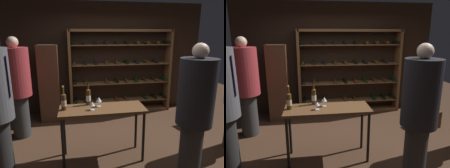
# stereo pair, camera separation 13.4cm
# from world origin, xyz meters

# --- Properties ---
(ground_plane) EXTENTS (10.05, 10.05, 0.00)m
(ground_plane) POSITION_xyz_m (0.00, 0.00, 0.00)
(ground_plane) COLOR #472D1E
(back_wall) EXTENTS (4.98, 0.10, 2.76)m
(back_wall) POSITION_xyz_m (0.00, 2.03, 1.38)
(back_wall) COLOR #332319
(back_wall) RESTS_ON ground
(wine_rack) EXTENTS (2.59, 0.32, 2.11)m
(wine_rack) POSITION_xyz_m (0.32, 1.82, 1.06)
(wine_rack) COLOR brown
(wine_rack) RESTS_ON ground
(tasting_table) EXTENTS (1.33, 0.51, 0.87)m
(tasting_table) POSITION_xyz_m (-0.42, -0.19, 0.77)
(tasting_table) COLOR brown
(tasting_table) RESTS_ON ground
(person_guest_khaki) EXTENTS (0.51, 0.51, 1.95)m
(person_guest_khaki) POSITION_xyz_m (-1.92, 0.83, 1.07)
(person_guest_khaki) COLOR #303030
(person_guest_khaki) RESTS_ON ground
(person_bystander_red_print) EXTENTS (0.47, 0.47, 1.89)m
(person_bystander_red_print) POSITION_xyz_m (0.73, -0.84, 1.04)
(person_bystander_red_print) COLOR #2B2B2B
(person_bystander_red_print) RESTS_ON ground
(wine_crate) EXTENTS (0.54, 0.44, 0.37)m
(wine_crate) POSITION_xyz_m (1.84, 0.67, 0.18)
(wine_crate) COLOR brown
(wine_crate) RESTS_ON ground
(display_cabinet) EXTENTS (0.44, 0.36, 1.76)m
(display_cabinet) POSITION_xyz_m (-1.42, 1.53, 0.88)
(display_cabinet) COLOR #4C2D1E
(display_cabinet) RESTS_ON ground
(wine_bottle_red_label) EXTENTS (0.08, 0.08, 0.38)m
(wine_bottle_red_label) POSITION_xyz_m (-0.63, 0.00, 1.01)
(wine_bottle_red_label) COLOR #4C3314
(wine_bottle_red_label) RESTS_ON tasting_table
(wine_bottle_amber_reserve) EXTENTS (0.08, 0.08, 0.37)m
(wine_bottle_amber_reserve) POSITION_xyz_m (-1.01, -0.17, 1.01)
(wine_bottle_amber_reserve) COLOR #4C3314
(wine_bottle_amber_reserve) RESTS_ON tasting_table
(wine_glass_stemmed_left) EXTENTS (0.09, 0.09, 0.15)m
(wine_glass_stemmed_left) POSITION_xyz_m (-0.47, -0.12, 0.99)
(wine_glass_stemmed_left) COLOR silver
(wine_glass_stemmed_left) RESTS_ON tasting_table
(wine_glass_stemmed_right) EXTENTS (0.08, 0.08, 0.13)m
(wine_glass_stemmed_right) POSITION_xyz_m (-0.59, -0.25, 0.96)
(wine_glass_stemmed_right) COLOR silver
(wine_glass_stemmed_right) RESTS_ON tasting_table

